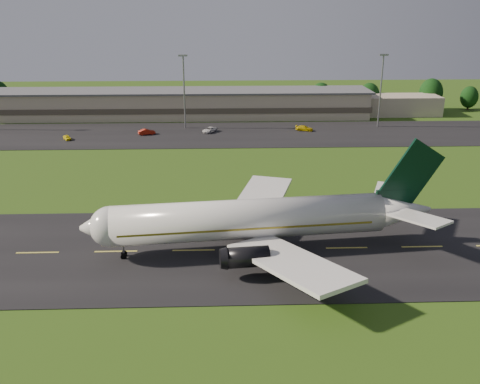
{
  "coord_description": "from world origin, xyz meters",
  "views": [
    {
      "loc": [
        15.16,
        -69.2,
        33.2
      ],
      "look_at": [
        17.92,
        8.0,
        6.0
      ],
      "focal_mm": 40.0,
      "sensor_mm": 36.0,
      "label": 1
    }
  ],
  "objects_px": {
    "terminal": "(193,104)",
    "service_vehicle_d": "(304,128)",
    "light_mast_east": "(381,82)",
    "service_vehicle_c": "(210,130)",
    "airliner": "(255,220)",
    "service_vehicle_a": "(67,137)",
    "light_mast_centre": "(184,83)",
    "service_vehicle_b": "(147,132)"
  },
  "relations": [
    {
      "from": "terminal",
      "to": "light_mast_east",
      "type": "bearing_deg",
      "value": -16.8
    },
    {
      "from": "light_mast_east",
      "to": "service_vehicle_c",
      "type": "height_order",
      "value": "light_mast_east"
    },
    {
      "from": "service_vehicle_d",
      "to": "service_vehicle_a",
      "type": "bearing_deg",
      "value": 116.58
    },
    {
      "from": "airliner",
      "to": "light_mast_centre",
      "type": "height_order",
      "value": "light_mast_centre"
    },
    {
      "from": "airliner",
      "to": "service_vehicle_b",
      "type": "distance_m",
      "value": 76.23
    },
    {
      "from": "service_vehicle_a",
      "to": "service_vehicle_d",
      "type": "height_order",
      "value": "service_vehicle_d"
    },
    {
      "from": "terminal",
      "to": "service_vehicle_d",
      "type": "height_order",
      "value": "terminal"
    },
    {
      "from": "terminal",
      "to": "service_vehicle_b",
      "type": "xyz_separation_m",
      "value": [
        -11.26,
        -24.04,
        -3.15
      ]
    },
    {
      "from": "terminal",
      "to": "service_vehicle_b",
      "type": "bearing_deg",
      "value": -115.1
    },
    {
      "from": "light_mast_east",
      "to": "airliner",
      "type": "bearing_deg",
      "value": -116.75
    },
    {
      "from": "service_vehicle_d",
      "to": "airliner",
      "type": "bearing_deg",
      "value": -174.63
    },
    {
      "from": "terminal",
      "to": "light_mast_east",
      "type": "height_order",
      "value": "light_mast_east"
    },
    {
      "from": "airliner",
      "to": "service_vehicle_d",
      "type": "distance_m",
      "value": 77.49
    },
    {
      "from": "light_mast_centre",
      "to": "service_vehicle_c",
      "type": "height_order",
      "value": "light_mast_centre"
    },
    {
      "from": "airliner",
      "to": "service_vehicle_a",
      "type": "height_order",
      "value": "airliner"
    },
    {
      "from": "light_mast_centre",
      "to": "service_vehicle_b",
      "type": "relative_size",
      "value": 4.5
    },
    {
      "from": "terminal",
      "to": "service_vehicle_c",
      "type": "height_order",
      "value": "terminal"
    },
    {
      "from": "airliner",
      "to": "service_vehicle_c",
      "type": "height_order",
      "value": "airliner"
    },
    {
      "from": "service_vehicle_c",
      "to": "terminal",
      "type": "bearing_deg",
      "value": 135.61
    },
    {
      "from": "light_mast_east",
      "to": "service_vehicle_d",
      "type": "xyz_separation_m",
      "value": [
        -21.84,
        -4.75,
        -11.94
      ]
    },
    {
      "from": "light_mast_east",
      "to": "terminal",
      "type": "bearing_deg",
      "value": 163.2
    },
    {
      "from": "light_mast_centre",
      "to": "service_vehicle_b",
      "type": "bearing_deg",
      "value": -141.46
    },
    {
      "from": "service_vehicle_a",
      "to": "service_vehicle_b",
      "type": "height_order",
      "value": "service_vehicle_b"
    },
    {
      "from": "airliner",
      "to": "light_mast_centre",
      "type": "bearing_deg",
      "value": 94.27
    },
    {
      "from": "terminal",
      "to": "service_vehicle_d",
      "type": "relative_size",
      "value": 29.98
    },
    {
      "from": "service_vehicle_a",
      "to": "light_mast_east",
      "type": "bearing_deg",
      "value": -22.37
    },
    {
      "from": "service_vehicle_b",
      "to": "service_vehicle_c",
      "type": "height_order",
      "value": "service_vehicle_b"
    },
    {
      "from": "terminal",
      "to": "service_vehicle_c",
      "type": "xyz_separation_m",
      "value": [
        5.57,
        -21.84,
        -3.2
      ]
    },
    {
      "from": "service_vehicle_b",
      "to": "service_vehicle_d",
      "type": "height_order",
      "value": "service_vehicle_b"
    },
    {
      "from": "light_mast_centre",
      "to": "service_vehicle_c",
      "type": "xyz_separation_m",
      "value": [
        6.98,
        -5.66,
        -11.95
      ]
    },
    {
      "from": "light_mast_centre",
      "to": "service_vehicle_a",
      "type": "distance_m",
      "value": 34.56
    },
    {
      "from": "light_mast_east",
      "to": "service_vehicle_c",
      "type": "bearing_deg",
      "value": -173.28
    },
    {
      "from": "airliner",
      "to": "service_vehicle_d",
      "type": "height_order",
      "value": "airliner"
    },
    {
      "from": "service_vehicle_c",
      "to": "service_vehicle_a",
      "type": "bearing_deg",
      "value": -137.49
    },
    {
      "from": "airliner",
      "to": "light_mast_centre",
      "type": "xyz_separation_m",
      "value": [
        -14.72,
        79.91,
        8.08
      ]
    },
    {
      "from": "terminal",
      "to": "light_mast_east",
      "type": "xyz_separation_m",
      "value": [
        53.6,
        -16.18,
        8.75
      ]
    },
    {
      "from": "terminal",
      "to": "service_vehicle_a",
      "type": "relative_size",
      "value": 41.36
    },
    {
      "from": "airliner",
      "to": "service_vehicle_d",
      "type": "xyz_separation_m",
      "value": [
        18.44,
        75.16,
        -3.86
      ]
    },
    {
      "from": "airliner",
      "to": "service_vehicle_a",
      "type": "distance_m",
      "value": 80.46
    },
    {
      "from": "service_vehicle_c",
      "to": "service_vehicle_d",
      "type": "distance_m",
      "value": 26.19
    },
    {
      "from": "terminal",
      "to": "light_mast_east",
      "type": "distance_m",
      "value": 56.67
    },
    {
      "from": "terminal",
      "to": "light_mast_centre",
      "type": "xyz_separation_m",
      "value": [
        -1.4,
        -16.18,
        8.75
      ]
    }
  ]
}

